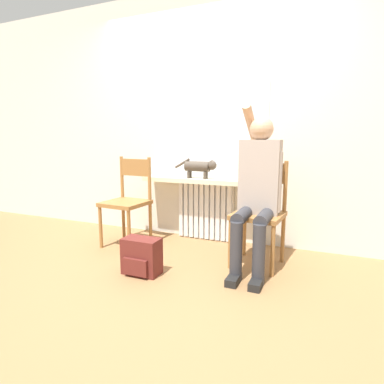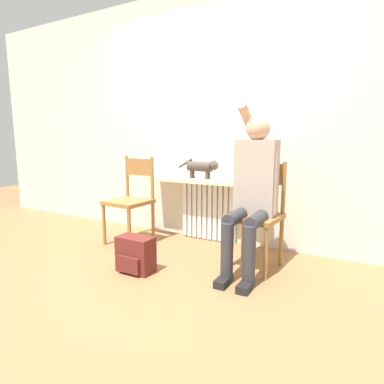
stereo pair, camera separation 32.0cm
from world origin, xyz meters
The scene contains 10 objects.
ground_plane centered at (0.00, 0.00, 0.00)m, with size 12.00×12.00×0.00m, color olive.
wall_with_window centered at (0.00, 1.23, 1.35)m, with size 7.00×0.06×2.70m.
radiator centered at (0.00, 1.15, 0.33)m, with size 0.64×0.08×0.65m.
windowsill centered at (0.00, 1.07, 0.68)m, with size 1.37×0.26×0.05m.
window_glass centered at (0.00, 1.20, 1.35)m, with size 1.32×0.01×1.28m.
chair_left centered at (-0.69, 0.66, 0.49)m, with size 0.45×0.45×0.93m.
chair_right centered at (0.70, 0.66, 0.49)m, with size 0.46×0.46×0.93m.
person centered at (0.70, 0.55, 0.73)m, with size 0.36×0.95×1.44m.
cat centered at (-0.01, 1.02, 0.83)m, with size 0.48×0.11×0.22m.
backpack centered at (-0.16, 0.05, 0.15)m, with size 0.31×0.20×0.31m.
Camera 1 is at (1.23, -2.15, 1.13)m, focal length 30.00 mm.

